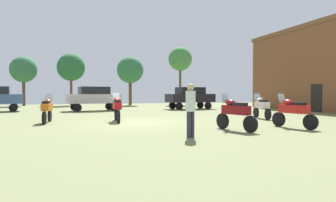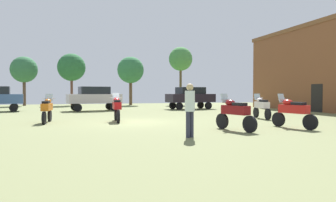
{
  "view_description": "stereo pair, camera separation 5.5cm",
  "coord_description": "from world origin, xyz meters",
  "px_view_note": "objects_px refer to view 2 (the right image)",
  "views": [
    {
      "loc": [
        -2.56,
        -15.51,
        1.56
      ],
      "look_at": [
        2.9,
        3.44,
        0.99
      ],
      "focal_mm": 32.54,
      "sensor_mm": 36.0,
      "label": 1
    },
    {
      "loc": [
        -2.51,
        -15.52,
        1.56
      ],
      "look_at": [
        2.9,
        3.44,
        0.99
      ],
      "focal_mm": 32.54,
      "sensor_mm": 36.0,
      "label": 2
    }
  ],
  "objects_px": {
    "tree_5": "(131,70)",
    "tree_3": "(71,67)",
    "car_3": "(94,97)",
    "motorcycle_1": "(262,106)",
    "motorcycle_7": "(293,111)",
    "tree_2": "(24,70)",
    "motorcycle_3": "(235,112)",
    "motorcycle_5": "(47,109)",
    "motorcycle_6": "(117,108)",
    "car_2": "(190,96)",
    "person_1": "(190,106)",
    "tree_1": "(181,59)"
  },
  "relations": [
    {
      "from": "motorcycle_3",
      "to": "person_1",
      "type": "bearing_deg",
      "value": -168.61
    },
    {
      "from": "tree_2",
      "to": "tree_5",
      "type": "xyz_separation_m",
      "value": [
        12.03,
        -1.27,
        0.1
      ]
    },
    {
      "from": "motorcycle_1",
      "to": "tree_2",
      "type": "xyz_separation_m",
      "value": [
        -16.39,
        22.43,
        3.38
      ]
    },
    {
      "from": "motorcycle_3",
      "to": "car_2",
      "type": "xyz_separation_m",
      "value": [
        3.68,
        15.18,
        0.44
      ]
    },
    {
      "from": "motorcycle_7",
      "to": "motorcycle_3",
      "type": "bearing_deg",
      "value": 166.13
    },
    {
      "from": "motorcycle_6",
      "to": "tree_3",
      "type": "relative_size",
      "value": 0.36
    },
    {
      "from": "motorcycle_1",
      "to": "motorcycle_3",
      "type": "distance_m",
      "value": 6.22
    },
    {
      "from": "motorcycle_1",
      "to": "car_3",
      "type": "relative_size",
      "value": 0.49
    },
    {
      "from": "motorcycle_3",
      "to": "tree_5",
      "type": "height_order",
      "value": "tree_5"
    },
    {
      "from": "motorcycle_6",
      "to": "car_2",
      "type": "height_order",
      "value": "car_2"
    },
    {
      "from": "tree_1",
      "to": "tree_2",
      "type": "height_order",
      "value": "tree_1"
    },
    {
      "from": "motorcycle_7",
      "to": "car_2",
      "type": "bearing_deg",
      "value": 71.54
    },
    {
      "from": "motorcycle_7",
      "to": "tree_3",
      "type": "xyz_separation_m",
      "value": [
        -9.81,
        26.81,
        3.75
      ]
    },
    {
      "from": "motorcycle_6",
      "to": "tree_1",
      "type": "relative_size",
      "value": 0.3
    },
    {
      "from": "motorcycle_7",
      "to": "car_2",
      "type": "distance_m",
      "value": 15.15
    },
    {
      "from": "motorcycle_5",
      "to": "car_3",
      "type": "distance_m",
      "value": 10.07
    },
    {
      "from": "tree_5",
      "to": "tree_3",
      "type": "bearing_deg",
      "value": 170.57
    },
    {
      "from": "motorcycle_1",
      "to": "tree_3",
      "type": "bearing_deg",
      "value": 125.35
    },
    {
      "from": "motorcycle_3",
      "to": "motorcycle_6",
      "type": "height_order",
      "value": "motorcycle_6"
    },
    {
      "from": "motorcycle_3",
      "to": "motorcycle_7",
      "type": "bearing_deg",
      "value": -15.25
    },
    {
      "from": "car_3",
      "to": "tree_5",
      "type": "bearing_deg",
      "value": -33.96
    },
    {
      "from": "car_2",
      "to": "tree_2",
      "type": "bearing_deg",
      "value": 45.83
    },
    {
      "from": "tree_2",
      "to": "person_1",
      "type": "bearing_deg",
      "value": -70.86
    },
    {
      "from": "motorcycle_6",
      "to": "motorcycle_7",
      "type": "relative_size",
      "value": 1.01
    },
    {
      "from": "car_3",
      "to": "tree_2",
      "type": "distance_m",
      "value": 14.35
    },
    {
      "from": "car_2",
      "to": "car_3",
      "type": "height_order",
      "value": "same"
    },
    {
      "from": "motorcycle_7",
      "to": "car_2",
      "type": "height_order",
      "value": "car_2"
    },
    {
      "from": "motorcycle_7",
      "to": "tree_5",
      "type": "distance_m",
      "value": 26.07
    },
    {
      "from": "car_3",
      "to": "motorcycle_1",
      "type": "bearing_deg",
      "value": -149.13
    },
    {
      "from": "motorcycle_6",
      "to": "person_1",
      "type": "relative_size",
      "value": 1.19
    },
    {
      "from": "motorcycle_3",
      "to": "tree_1",
      "type": "relative_size",
      "value": 0.29
    },
    {
      "from": "motorcycle_6",
      "to": "tree_1",
      "type": "bearing_deg",
      "value": 64.95
    },
    {
      "from": "motorcycle_3",
      "to": "motorcycle_7",
      "type": "relative_size",
      "value": 0.98
    },
    {
      "from": "motorcycle_5",
      "to": "tree_5",
      "type": "height_order",
      "value": "tree_5"
    },
    {
      "from": "person_1",
      "to": "tree_5",
      "type": "distance_m",
      "value": 27.26
    },
    {
      "from": "motorcycle_7",
      "to": "tree_3",
      "type": "height_order",
      "value": "tree_3"
    },
    {
      "from": "car_2",
      "to": "car_3",
      "type": "bearing_deg",
      "value": 83.65
    },
    {
      "from": "person_1",
      "to": "motorcycle_7",
      "type": "bearing_deg",
      "value": 171.91
    },
    {
      "from": "motorcycle_3",
      "to": "tree_2",
      "type": "relative_size",
      "value": 0.38
    },
    {
      "from": "motorcycle_5",
      "to": "tree_3",
      "type": "bearing_deg",
      "value": 92.71
    },
    {
      "from": "motorcycle_7",
      "to": "motorcycle_1",
      "type": "bearing_deg",
      "value": 57.66
    },
    {
      "from": "motorcycle_3",
      "to": "motorcycle_1",
      "type": "bearing_deg",
      "value": 30.99
    },
    {
      "from": "motorcycle_3",
      "to": "car_3",
      "type": "distance_m",
      "value": 15.79
    },
    {
      "from": "tree_3",
      "to": "motorcycle_5",
      "type": "bearing_deg",
      "value": -91.5
    },
    {
      "from": "motorcycle_7",
      "to": "person_1",
      "type": "bearing_deg",
      "value": 179.17
    },
    {
      "from": "motorcycle_6",
      "to": "tree_2",
      "type": "bearing_deg",
      "value": 111.61
    },
    {
      "from": "tree_3",
      "to": "motorcycle_7",
      "type": "bearing_deg",
      "value": -69.91
    },
    {
      "from": "motorcycle_5",
      "to": "tree_5",
      "type": "distance_m",
      "value": 22.0
    },
    {
      "from": "tree_3",
      "to": "tree_5",
      "type": "height_order",
      "value": "tree_3"
    },
    {
      "from": "motorcycle_1",
      "to": "tree_5",
      "type": "xyz_separation_m",
      "value": [
        -4.35,
        21.15,
        3.48
      ]
    }
  ]
}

